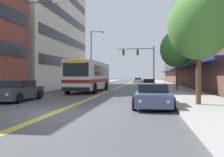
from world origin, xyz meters
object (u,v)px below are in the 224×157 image
at_px(street_tree_right_mid, 177,49).
at_px(car_black_parked_right_mid, 149,84).
at_px(car_slate_blue_parked_right_foreground, 153,96).
at_px(street_lamp_left_near, 33,39).
at_px(car_dark_grey_parked_left_near, 18,91).
at_px(car_beige_parked_left_mid, 98,82).
at_px(fire_hydrant, 166,87).
at_px(street_tree_right_near, 199,26).
at_px(traffic_signal_mast, 142,58).
at_px(street_lamp_left_far, 93,54).
at_px(city_bus, 90,75).
at_px(car_silver_moving_lead, 138,80).

bearing_deg(street_tree_right_mid, car_black_parked_right_mid, 113.30).
height_order(car_slate_blue_parked_right_foreground, street_lamp_left_near, street_lamp_left_near).
xyz_separation_m(car_dark_grey_parked_left_near, car_slate_blue_parked_right_foreground, (8.83, -2.13, -0.05)).
relative_size(car_beige_parked_left_mid, fire_hydrant, 5.91).
distance_m(car_black_parked_right_mid, street_lamp_left_near, 18.40).
distance_m(car_black_parked_right_mid, street_tree_right_mid, 8.37).
bearing_deg(street_lamp_left_near, street_tree_right_near, -24.24).
xyz_separation_m(traffic_signal_mast, street_tree_right_near, (3.63, -27.94, -0.39)).
bearing_deg(street_lamp_left_far, street_lamp_left_near, -89.75).
height_order(city_bus, car_beige_parked_left_mid, city_bus).
height_order(car_dark_grey_parked_left_near, car_black_parked_right_mid, car_dark_grey_parked_left_near).
bearing_deg(car_black_parked_right_mid, city_bus, -128.20).
bearing_deg(car_beige_parked_left_mid, street_tree_right_near, -69.25).
bearing_deg(street_lamp_left_far, street_tree_right_near, -66.93).
bearing_deg(fire_hydrant, street_lamp_left_far, 122.88).
bearing_deg(car_slate_blue_parked_right_foreground, car_beige_parked_left_mid, 106.50).
bearing_deg(city_bus, car_dark_grey_parked_left_near, -102.70).
xyz_separation_m(car_dark_grey_parked_left_near, street_tree_right_mid, (11.67, 12.01, 3.90)).
relative_size(car_beige_parked_left_mid, street_lamp_left_far, 0.50).
bearing_deg(street_lamp_left_far, car_beige_parked_left_mid, 73.14).
bearing_deg(car_dark_grey_parked_left_near, street_tree_right_mid, 45.82).
distance_m(car_black_parked_right_mid, street_tree_right_near, 21.12).
relative_size(street_lamp_left_near, street_tree_right_near, 1.31).
relative_size(car_silver_moving_lead, fire_hydrant, 6.21).
bearing_deg(traffic_signal_mast, fire_hydrant, -80.84).
bearing_deg(car_silver_moving_lead, car_slate_blue_parked_right_foreground, -86.99).
xyz_separation_m(street_tree_right_near, fire_hydrant, (-0.87, 10.80, -3.71)).
relative_size(car_beige_parked_left_mid, street_tree_right_near, 0.79).
bearing_deg(car_black_parked_right_mid, street_lamp_left_far, 142.84).
relative_size(car_slate_blue_parked_right_foreground, car_silver_moving_lead, 0.95).
relative_size(car_black_parked_right_mid, car_silver_moving_lead, 0.92).
bearing_deg(car_silver_moving_lead, car_beige_parked_left_mid, -109.85).
height_order(car_dark_grey_parked_left_near, street_lamp_left_far, street_lamp_left_far).
bearing_deg(city_bus, street_tree_right_mid, 7.85).
bearing_deg(street_tree_right_mid, car_beige_parked_left_mid, 126.55).
xyz_separation_m(car_slate_blue_parked_right_foreground, fire_hydrant, (1.51, 11.06, -0.03)).
relative_size(street_lamp_left_far, street_tree_right_near, 1.58).
height_order(car_slate_blue_parked_right_foreground, street_tree_right_mid, street_tree_right_mid).
distance_m(car_beige_parked_left_mid, car_silver_moving_lead, 18.75).
distance_m(car_dark_grey_parked_left_near, street_lamp_left_near, 5.28).
bearing_deg(street_tree_right_near, car_black_parked_right_mid, 96.78).
height_order(car_dark_grey_parked_left_near, car_beige_parked_left_mid, car_beige_parked_left_mid).
distance_m(traffic_signal_mast, street_tree_right_near, 28.17).
height_order(car_beige_parked_left_mid, traffic_signal_mast, traffic_signal_mast).
distance_m(car_beige_parked_left_mid, street_tree_right_mid, 20.04).
height_order(traffic_signal_mast, street_tree_right_mid, traffic_signal_mast).
xyz_separation_m(city_bus, car_black_parked_right_mid, (6.34, 8.05, -1.17)).
distance_m(car_black_parked_right_mid, street_lamp_left_far, 12.71).
distance_m(city_bus, car_slate_blue_parked_right_foreground, 14.42).
relative_size(car_beige_parked_left_mid, car_black_parked_right_mid, 1.03).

